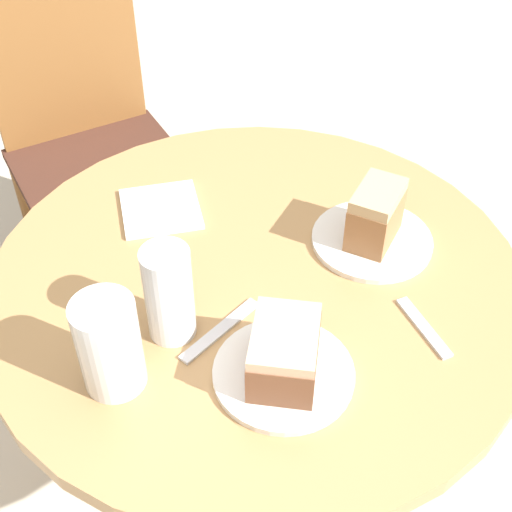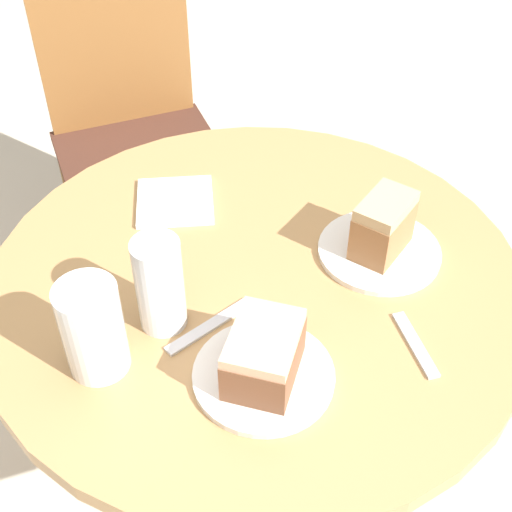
{
  "view_description": "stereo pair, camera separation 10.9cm",
  "coord_description": "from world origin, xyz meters",
  "px_view_note": "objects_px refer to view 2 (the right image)",
  "views": [
    {
      "loc": [
        -0.3,
        -0.74,
        1.5
      ],
      "look_at": [
        0.0,
        0.0,
        0.76
      ],
      "focal_mm": 50.0,
      "sensor_mm": 36.0,
      "label": 1
    },
    {
      "loc": [
        -0.19,
        -0.77,
        1.5
      ],
      "look_at": [
        0.0,
        0.0,
        0.76
      ],
      "focal_mm": 50.0,
      "sensor_mm": 36.0,
      "label": 2
    }
  ],
  "objects_px": {
    "cake_slice_near": "(264,354)",
    "cake_slice_far": "(383,226)",
    "glass_lemonade": "(94,333)",
    "plate_near": "(264,375)",
    "chair": "(136,139)",
    "plate_far": "(379,251)",
    "glass_water": "(160,289)"
  },
  "relations": [
    {
      "from": "cake_slice_near",
      "to": "glass_water",
      "type": "distance_m",
      "value": 0.18
    },
    {
      "from": "glass_lemonade",
      "to": "plate_far",
      "type": "bearing_deg",
      "value": 14.5
    },
    {
      "from": "cake_slice_far",
      "to": "plate_far",
      "type": "bearing_deg",
      "value": 0.0
    },
    {
      "from": "chair",
      "to": "plate_far",
      "type": "distance_m",
      "value": 0.93
    },
    {
      "from": "chair",
      "to": "cake_slice_near",
      "type": "xyz_separation_m",
      "value": [
        0.08,
        -1.03,
        0.32
      ]
    },
    {
      "from": "cake_slice_far",
      "to": "plate_near",
      "type": "bearing_deg",
      "value": -141.04
    },
    {
      "from": "cake_slice_near",
      "to": "cake_slice_far",
      "type": "height_order",
      "value": "cake_slice_far"
    },
    {
      "from": "plate_near",
      "to": "cake_slice_far",
      "type": "height_order",
      "value": "cake_slice_far"
    },
    {
      "from": "cake_slice_far",
      "to": "glass_lemonade",
      "type": "bearing_deg",
      "value": -165.5
    },
    {
      "from": "cake_slice_far",
      "to": "chair",
      "type": "bearing_deg",
      "value": 111.13
    },
    {
      "from": "glass_lemonade",
      "to": "cake_slice_near",
      "type": "bearing_deg",
      "value": -20.27
    },
    {
      "from": "plate_far",
      "to": "glass_lemonade",
      "type": "relative_size",
      "value": 1.37
    },
    {
      "from": "chair",
      "to": "cake_slice_near",
      "type": "distance_m",
      "value": 1.08
    },
    {
      "from": "plate_near",
      "to": "cake_slice_far",
      "type": "bearing_deg",
      "value": 38.96
    },
    {
      "from": "plate_near",
      "to": "plate_far",
      "type": "bearing_deg",
      "value": 38.96
    },
    {
      "from": "cake_slice_near",
      "to": "glass_water",
      "type": "xyz_separation_m",
      "value": [
        -0.12,
        0.13,
        0.02
      ]
    },
    {
      "from": "cake_slice_far",
      "to": "glass_water",
      "type": "height_order",
      "value": "glass_water"
    },
    {
      "from": "glass_lemonade",
      "to": "glass_water",
      "type": "xyz_separation_m",
      "value": [
        0.1,
        0.06,
        0.0
      ]
    },
    {
      "from": "cake_slice_far",
      "to": "glass_water",
      "type": "distance_m",
      "value": 0.36
    },
    {
      "from": "chair",
      "to": "glass_water",
      "type": "bearing_deg",
      "value": -99.61
    },
    {
      "from": "chair",
      "to": "glass_lemonade",
      "type": "bearing_deg",
      "value": -105.28
    },
    {
      "from": "cake_slice_near",
      "to": "glass_water",
      "type": "bearing_deg",
      "value": 130.58
    },
    {
      "from": "glass_lemonade",
      "to": "plate_near",
      "type": "bearing_deg",
      "value": -20.27
    },
    {
      "from": "chair",
      "to": "plate_near",
      "type": "bearing_deg",
      "value": -92.89
    },
    {
      "from": "cake_slice_near",
      "to": "glass_lemonade",
      "type": "relative_size",
      "value": 1.01
    },
    {
      "from": "plate_near",
      "to": "cake_slice_near",
      "type": "xyz_separation_m",
      "value": [
        -0.0,
        -0.0,
        0.05
      ]
    },
    {
      "from": "cake_slice_far",
      "to": "cake_slice_near",
      "type": "bearing_deg",
      "value": -141.04
    },
    {
      "from": "plate_far",
      "to": "glass_water",
      "type": "distance_m",
      "value": 0.37
    },
    {
      "from": "plate_near",
      "to": "glass_water",
      "type": "relative_size",
      "value": 1.28
    },
    {
      "from": "glass_water",
      "to": "cake_slice_near",
      "type": "bearing_deg",
      "value": -49.42
    },
    {
      "from": "glass_water",
      "to": "chair",
      "type": "bearing_deg",
      "value": 87.68
    },
    {
      "from": "chair",
      "to": "glass_lemonade",
      "type": "height_order",
      "value": "glass_lemonade"
    }
  ]
}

